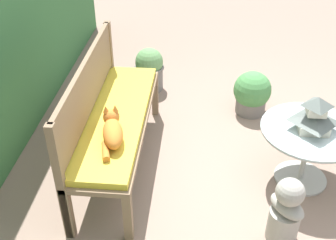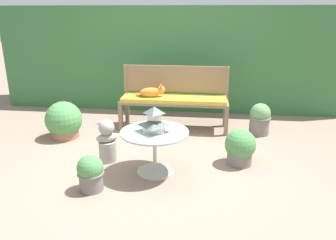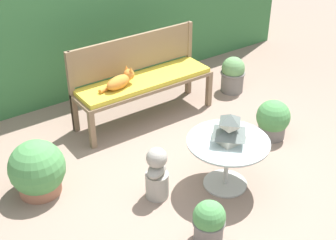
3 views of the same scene
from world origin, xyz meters
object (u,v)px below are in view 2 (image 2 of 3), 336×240
(garden_bust, at_px, (107,141))
(potted_plant_hedge_corner, at_px, (91,173))
(potted_plant_path_edge, at_px, (240,147))
(garden_bench, at_px, (174,101))
(patio_table, at_px, (155,140))
(potted_plant_bench_left, at_px, (64,122))
(pagoda_birdhouse, at_px, (154,121))
(cat, at_px, (152,92))
(potted_plant_table_far, at_px, (260,119))

(garden_bust, height_order, potted_plant_hedge_corner, garden_bust)
(potted_plant_path_edge, bearing_deg, garden_bench, 128.39)
(patio_table, relative_size, potted_plant_bench_left, 1.42)
(garden_bench, xyz_separation_m, pagoda_birdhouse, (-0.06, -1.53, 0.18))
(garden_bust, bearing_deg, cat, 37.00)
(potted_plant_hedge_corner, distance_m, potted_plant_bench_left, 1.68)
(potted_plant_table_far, bearing_deg, patio_table, -133.76)
(garden_bench, height_order, cat, cat)
(cat, xyz_separation_m, potted_plant_hedge_corner, (-0.33, -1.97, -0.41))
(potted_plant_table_far, xyz_separation_m, potted_plant_bench_left, (-2.89, -0.49, 0.00))
(patio_table, height_order, potted_plant_hedge_corner, patio_table)
(patio_table, bearing_deg, potted_plant_hedge_corner, -142.09)
(cat, relative_size, potted_plant_table_far, 0.96)
(pagoda_birdhouse, bearing_deg, potted_plant_path_edge, 19.34)
(garden_bench, relative_size, potted_plant_bench_left, 3.09)
(cat, xyz_separation_m, potted_plant_bench_left, (-1.24, -0.55, -0.36))
(garden_bench, bearing_deg, cat, -174.40)
(potted_plant_path_edge, height_order, potted_plant_bench_left, potted_plant_bench_left)
(pagoda_birdhouse, bearing_deg, garden_bust, 159.07)
(garden_bench, distance_m, potted_plant_table_far, 1.34)
(garden_bust, distance_m, potted_plant_path_edge, 1.64)
(cat, xyz_separation_m, pagoda_birdhouse, (0.27, -1.50, 0.03))
(garden_bench, bearing_deg, patio_table, -92.25)
(potted_plant_table_far, bearing_deg, potted_plant_bench_left, -170.31)
(garden_bench, relative_size, pagoda_birdhouse, 5.64)
(garden_bench, distance_m, cat, 0.37)
(pagoda_birdhouse, xyz_separation_m, potted_plant_path_edge, (1.00, 0.35, -0.42))
(potted_plant_table_far, bearing_deg, potted_plant_hedge_corner, -136.06)
(garden_bench, height_order, potted_plant_bench_left, potted_plant_bench_left)
(cat, xyz_separation_m, potted_plant_path_edge, (1.27, -1.15, -0.38))
(potted_plant_hedge_corner, bearing_deg, pagoda_birdhouse, 37.91)
(cat, bearing_deg, potted_plant_bench_left, -170.61)
(garden_bust, bearing_deg, garden_bench, 24.68)
(garden_bench, xyz_separation_m, potted_plant_bench_left, (-1.57, -0.58, -0.21))
(cat, height_order, potted_plant_bench_left, cat)
(garden_bust, bearing_deg, potted_plant_hedge_corner, -123.97)
(garden_bench, height_order, garden_bust, garden_bust)
(potted_plant_bench_left, bearing_deg, pagoda_birdhouse, -32.03)
(potted_plant_path_edge, xyz_separation_m, potted_plant_bench_left, (-2.51, 0.60, 0.03))
(garden_bench, distance_m, potted_plant_hedge_corner, 2.12)
(cat, height_order, potted_plant_hedge_corner, cat)
(garden_bench, height_order, potted_plant_table_far, garden_bench)
(garden_bench, height_order, potted_plant_path_edge, garden_bench)
(cat, distance_m, garden_bust, 1.35)
(pagoda_birdhouse, relative_size, potted_plant_hedge_corner, 0.76)
(cat, bearing_deg, garden_bench, -8.95)
(patio_table, distance_m, potted_plant_table_far, 2.00)
(garden_bench, bearing_deg, potted_plant_path_edge, -51.61)
(pagoda_birdhouse, distance_m, garden_bust, 0.78)
(garden_bench, relative_size, cat, 3.62)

